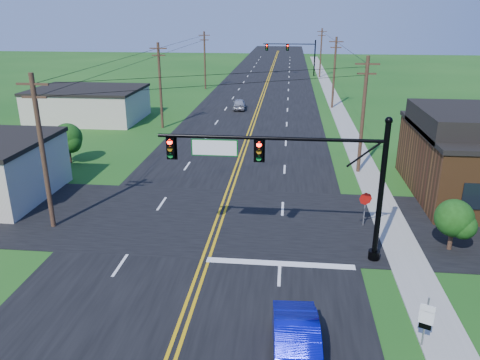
# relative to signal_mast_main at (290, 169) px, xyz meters

# --- Properties ---
(ground) EXTENTS (260.00, 260.00, 0.00)m
(ground) POSITION_rel_signal_mast_main_xyz_m (-4.34, -8.00, -4.75)
(ground) COLOR #154614
(ground) RESTS_ON ground
(road_main) EXTENTS (16.00, 220.00, 0.04)m
(road_main) POSITION_rel_signal_mast_main_xyz_m (-4.34, 42.00, -4.73)
(road_main) COLOR black
(road_main) RESTS_ON ground
(road_cross) EXTENTS (70.00, 10.00, 0.04)m
(road_cross) POSITION_rel_signal_mast_main_xyz_m (-4.34, 4.00, -4.73)
(road_cross) COLOR black
(road_cross) RESTS_ON ground
(sidewalk) EXTENTS (2.00, 160.00, 0.08)m
(sidewalk) POSITION_rel_signal_mast_main_xyz_m (6.16, 32.00, -4.71)
(sidewalk) COLOR gray
(sidewalk) RESTS_ON ground
(signal_mast_main) EXTENTS (11.30, 0.60, 7.48)m
(signal_mast_main) POSITION_rel_signal_mast_main_xyz_m (0.00, 0.00, 0.00)
(signal_mast_main) COLOR black
(signal_mast_main) RESTS_ON ground
(signal_mast_far) EXTENTS (10.98, 0.60, 7.48)m
(signal_mast_far) POSITION_rel_signal_mast_main_xyz_m (0.10, 72.00, -0.20)
(signal_mast_far) COLOR black
(signal_mast_far) RESTS_ON ground
(cream_bldg_far) EXTENTS (12.20, 9.20, 3.70)m
(cream_bldg_far) POSITION_rel_signal_mast_main_xyz_m (-23.34, 30.00, -2.89)
(cream_bldg_far) COLOR beige
(cream_bldg_far) RESTS_ON ground
(utility_pole_left_a) EXTENTS (1.80, 0.28, 9.00)m
(utility_pole_left_a) POSITION_rel_signal_mast_main_xyz_m (-13.84, 2.00, -0.03)
(utility_pole_left_a) COLOR #372419
(utility_pole_left_a) RESTS_ON ground
(utility_pole_left_b) EXTENTS (1.80, 0.28, 9.00)m
(utility_pole_left_b) POSITION_rel_signal_mast_main_xyz_m (-13.84, 27.00, -0.03)
(utility_pole_left_b) COLOR #372419
(utility_pole_left_b) RESTS_ON ground
(utility_pole_left_c) EXTENTS (1.80, 0.28, 9.00)m
(utility_pole_left_c) POSITION_rel_signal_mast_main_xyz_m (-13.84, 54.00, -0.03)
(utility_pole_left_c) COLOR #372419
(utility_pole_left_c) RESTS_ON ground
(utility_pole_right_a) EXTENTS (1.80, 0.28, 9.00)m
(utility_pole_right_a) POSITION_rel_signal_mast_main_xyz_m (5.46, 14.00, -0.03)
(utility_pole_right_a) COLOR #372419
(utility_pole_right_a) RESTS_ON ground
(utility_pole_right_b) EXTENTS (1.80, 0.28, 9.00)m
(utility_pole_right_b) POSITION_rel_signal_mast_main_xyz_m (5.46, 40.00, -0.03)
(utility_pole_right_b) COLOR #372419
(utility_pole_right_b) RESTS_ON ground
(utility_pole_right_c) EXTENTS (1.80, 0.28, 9.00)m
(utility_pole_right_c) POSITION_rel_signal_mast_main_xyz_m (5.46, 70.00, -0.03)
(utility_pole_right_c) COLOR #372419
(utility_pole_right_c) RESTS_ON ground
(tree_right_back) EXTENTS (3.00, 3.00, 4.10)m
(tree_right_back) POSITION_rel_signal_mast_main_xyz_m (11.66, 18.00, -2.15)
(tree_right_back) COLOR #372419
(tree_right_back) RESTS_ON ground
(shrub_corner) EXTENTS (2.00, 2.00, 2.86)m
(shrub_corner) POSITION_rel_signal_mast_main_xyz_m (8.66, 1.50, -2.90)
(shrub_corner) COLOR #372419
(shrub_corner) RESTS_ON ground
(tree_left) EXTENTS (2.40, 2.40, 3.37)m
(tree_left) POSITION_rel_signal_mast_main_xyz_m (-18.34, 14.00, -2.59)
(tree_left) COLOR #372419
(tree_left) RESTS_ON ground
(blue_car) EXTENTS (1.93, 4.82, 1.56)m
(blue_car) POSITION_rel_signal_mast_main_xyz_m (0.41, -8.11, -3.97)
(blue_car) COLOR #070BA8
(blue_car) RESTS_ON ground
(distant_car) EXTENTS (1.82, 4.06, 1.36)m
(distant_car) POSITION_rel_signal_mast_main_xyz_m (-6.54, 37.88, -4.07)
(distant_car) COLOR #B5B4B9
(distant_car) RESTS_ON ground
(route_sign) EXTENTS (0.51, 0.25, 2.18)m
(route_sign) POSITION_rel_signal_mast_main_xyz_m (5.20, -6.63, -3.48)
(route_sign) COLOR slate
(route_sign) RESTS_ON ground
(stop_sign) EXTENTS (0.75, 0.21, 2.15)m
(stop_sign) POSITION_rel_signal_mast_main_xyz_m (4.48, 3.98, -3.20)
(stop_sign) COLOR slate
(stop_sign) RESTS_ON ground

